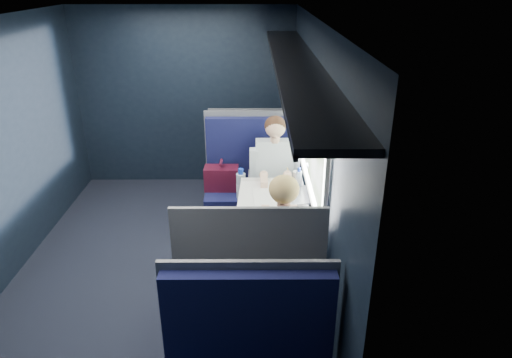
{
  "coord_description": "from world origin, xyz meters",
  "views": [
    {
      "loc": [
        0.89,
        -3.73,
        2.63
      ],
      "look_at": [
        0.9,
        0.0,
        0.95
      ],
      "focal_mm": 32.0,
      "sensor_mm": 36.0,
      "label": 1
    }
  ],
  "objects_px": {
    "seat_row_front": "(252,160)",
    "seat_bay_far": "(250,289)",
    "cup": "(296,176)",
    "woman": "(282,242)",
    "bottle_small": "(299,179)",
    "laptop": "(308,189)",
    "table": "(270,207)",
    "seat_bay_near": "(250,190)",
    "man": "(275,172)"
  },
  "relations": [
    {
      "from": "seat_bay_far",
      "to": "laptop",
      "type": "xyz_separation_m",
      "value": [
        0.53,
        0.95,
        0.4
      ]
    },
    {
      "from": "table",
      "to": "man",
      "type": "height_order",
      "value": "man"
    },
    {
      "from": "seat_row_front",
      "to": "seat_bay_far",
      "type": "bearing_deg",
      "value": -90.0
    },
    {
      "from": "seat_row_front",
      "to": "woman",
      "type": "height_order",
      "value": "woman"
    },
    {
      "from": "table",
      "to": "cup",
      "type": "height_order",
      "value": "cup"
    },
    {
      "from": "cup",
      "to": "seat_row_front",
      "type": "bearing_deg",
      "value": 108.58
    },
    {
      "from": "seat_bay_near",
      "to": "man",
      "type": "relative_size",
      "value": 0.95
    },
    {
      "from": "man",
      "to": "woman",
      "type": "relative_size",
      "value": 1.0
    },
    {
      "from": "table",
      "to": "seat_bay_near",
      "type": "height_order",
      "value": "seat_bay_near"
    },
    {
      "from": "seat_bay_far",
      "to": "woman",
      "type": "bearing_deg",
      "value": 33.82
    },
    {
      "from": "seat_bay_far",
      "to": "seat_row_front",
      "type": "distance_m",
      "value": 2.67
    },
    {
      "from": "seat_row_front",
      "to": "man",
      "type": "relative_size",
      "value": 0.88
    },
    {
      "from": "seat_bay_near",
      "to": "cup",
      "type": "height_order",
      "value": "seat_bay_near"
    },
    {
      "from": "seat_bay_far",
      "to": "cup",
      "type": "relative_size",
      "value": 13.39
    },
    {
      "from": "seat_bay_near",
      "to": "bottle_small",
      "type": "bearing_deg",
      "value": -50.79
    },
    {
      "from": "table",
      "to": "man",
      "type": "distance_m",
      "value": 0.7
    },
    {
      "from": "man",
      "to": "seat_row_front",
      "type": "bearing_deg",
      "value": 102.83
    },
    {
      "from": "seat_row_front",
      "to": "cup",
      "type": "bearing_deg",
      "value": -71.42
    },
    {
      "from": "man",
      "to": "cup",
      "type": "xyz_separation_m",
      "value": [
        0.21,
        -0.26,
        0.07
      ]
    },
    {
      "from": "seat_row_front",
      "to": "cup",
      "type": "relative_size",
      "value": 12.33
    },
    {
      "from": "bottle_small",
      "to": "seat_bay_far",
      "type": "bearing_deg",
      "value": -111.93
    },
    {
      "from": "table",
      "to": "laptop",
      "type": "bearing_deg",
      "value": 12.47
    },
    {
      "from": "seat_bay_far",
      "to": "laptop",
      "type": "bearing_deg",
      "value": 60.8
    },
    {
      "from": "man",
      "to": "cup",
      "type": "distance_m",
      "value": 0.34
    },
    {
      "from": "woman",
      "to": "cup",
      "type": "bearing_deg",
      "value": 79.83
    },
    {
      "from": "table",
      "to": "woman",
      "type": "height_order",
      "value": "woman"
    },
    {
      "from": "seat_bay_far",
      "to": "laptop",
      "type": "height_order",
      "value": "seat_bay_far"
    },
    {
      "from": "seat_row_front",
      "to": "woman",
      "type": "bearing_deg",
      "value": -84.3
    },
    {
      "from": "cup",
      "to": "seat_bay_far",
      "type": "bearing_deg",
      "value": -109.12
    },
    {
      "from": "laptop",
      "to": "seat_bay_near",
      "type": "bearing_deg",
      "value": 124.74
    },
    {
      "from": "bottle_small",
      "to": "seat_bay_near",
      "type": "bearing_deg",
      "value": 129.21
    },
    {
      "from": "seat_bay_near",
      "to": "bottle_small",
      "type": "xyz_separation_m",
      "value": [
        0.48,
        -0.59,
        0.4
      ]
    },
    {
      "from": "table",
      "to": "laptop",
      "type": "xyz_separation_m",
      "value": [
        0.35,
        0.08,
        0.15
      ]
    },
    {
      "from": "table",
      "to": "seat_bay_near",
      "type": "relative_size",
      "value": 0.79
    },
    {
      "from": "seat_row_front",
      "to": "laptop",
      "type": "distance_m",
      "value": 1.84
    },
    {
      "from": "woman",
      "to": "bottle_small",
      "type": "xyz_separation_m",
      "value": [
        0.21,
        0.99,
        0.1
      ]
    },
    {
      "from": "cup",
      "to": "seat_bay_near",
      "type": "bearing_deg",
      "value": 137.72
    },
    {
      "from": "woman",
      "to": "bottle_small",
      "type": "relative_size",
      "value": 6.62
    },
    {
      "from": "seat_bay_far",
      "to": "seat_row_front",
      "type": "relative_size",
      "value": 1.09
    },
    {
      "from": "laptop",
      "to": "cup",
      "type": "distance_m",
      "value": 0.37
    },
    {
      "from": "seat_row_front",
      "to": "man",
      "type": "height_order",
      "value": "man"
    },
    {
      "from": "seat_bay_far",
      "to": "man",
      "type": "bearing_deg",
      "value": 80.97
    },
    {
      "from": "seat_row_front",
      "to": "bottle_small",
      "type": "xyz_separation_m",
      "value": [
        0.46,
        -1.52,
        0.42
      ]
    },
    {
      "from": "seat_bay_near",
      "to": "cup",
      "type": "relative_size",
      "value": 13.39
    },
    {
      "from": "man",
      "to": "laptop",
      "type": "xyz_separation_m",
      "value": [
        0.28,
        -0.62,
        0.1
      ]
    },
    {
      "from": "seat_bay_near",
      "to": "table",
      "type": "bearing_deg",
      "value": -77.01
    },
    {
      "from": "woman",
      "to": "cup",
      "type": "distance_m",
      "value": 1.17
    },
    {
      "from": "cup",
      "to": "woman",
      "type": "bearing_deg",
      "value": -100.17
    },
    {
      "from": "bottle_small",
      "to": "laptop",
      "type": "bearing_deg",
      "value": -71.47
    },
    {
      "from": "table",
      "to": "man",
      "type": "xyz_separation_m",
      "value": [
        0.07,
        0.7,
        0.06
      ]
    }
  ]
}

